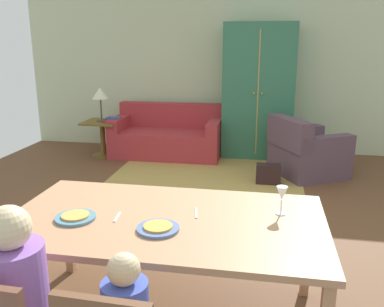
{
  "coord_description": "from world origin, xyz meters",
  "views": [
    {
      "loc": [
        0.67,
        -3.45,
        1.83
      ],
      "look_at": [
        0.03,
        0.08,
        0.85
      ],
      "focal_mm": 38.82,
      "sensor_mm": 36.0,
      "label": 1
    }
  ],
  "objects_px": {
    "plate_near_man": "(76,218)",
    "wine_glass": "(282,195)",
    "plate_near_child": "(158,229)",
    "book_lower": "(110,121)",
    "armchair": "(306,153)",
    "couch": "(168,137)",
    "armoire": "(258,91)",
    "side_table": "(102,133)",
    "table_lamp": "(100,94)",
    "handbag": "(268,174)",
    "book_upper": "(114,118)",
    "dining_table": "(166,226)"
  },
  "relations": [
    {
      "from": "plate_near_child",
      "to": "armchair",
      "type": "relative_size",
      "value": 0.21
    },
    {
      "from": "wine_glass",
      "to": "couch",
      "type": "bearing_deg",
      "value": 113.19
    },
    {
      "from": "dining_table",
      "to": "book_upper",
      "type": "height_order",
      "value": "dining_table"
    },
    {
      "from": "couch",
      "to": "handbag",
      "type": "distance_m",
      "value": 2.01
    },
    {
      "from": "plate_near_child",
      "to": "handbag",
      "type": "bearing_deg",
      "value": 78.21
    },
    {
      "from": "table_lamp",
      "to": "book_lower",
      "type": "bearing_deg",
      "value": -16.18
    },
    {
      "from": "plate_near_child",
      "to": "side_table",
      "type": "bearing_deg",
      "value": 116.29
    },
    {
      "from": "dining_table",
      "to": "armchair",
      "type": "bearing_deg",
      "value": 71.37
    },
    {
      "from": "armoire",
      "to": "side_table",
      "type": "distance_m",
      "value": 2.59
    },
    {
      "from": "plate_near_man",
      "to": "handbag",
      "type": "relative_size",
      "value": 0.78
    },
    {
      "from": "couch",
      "to": "armchair",
      "type": "distance_m",
      "value": 2.25
    },
    {
      "from": "plate_near_man",
      "to": "armchair",
      "type": "distance_m",
      "value": 3.97
    },
    {
      "from": "plate_near_man",
      "to": "side_table",
      "type": "bearing_deg",
      "value": 110.08
    },
    {
      "from": "plate_near_man",
      "to": "plate_near_child",
      "type": "relative_size",
      "value": 1.0
    },
    {
      "from": "dining_table",
      "to": "plate_near_child",
      "type": "bearing_deg",
      "value": -90.0
    },
    {
      "from": "wine_glass",
      "to": "side_table",
      "type": "relative_size",
      "value": 0.32
    },
    {
      "from": "couch",
      "to": "table_lamp",
      "type": "height_order",
      "value": "table_lamp"
    },
    {
      "from": "book_lower",
      "to": "book_upper",
      "type": "height_order",
      "value": "book_upper"
    },
    {
      "from": "plate_near_child",
      "to": "armoire",
      "type": "distance_m",
      "value": 4.55
    },
    {
      "from": "plate_near_child",
      "to": "table_lamp",
      "type": "distance_m",
      "value": 4.52
    },
    {
      "from": "book_lower",
      "to": "handbag",
      "type": "height_order",
      "value": "book_lower"
    },
    {
      "from": "dining_table",
      "to": "armoire",
      "type": "relative_size",
      "value": 0.94
    },
    {
      "from": "armchair",
      "to": "book_lower",
      "type": "height_order",
      "value": "armchair"
    },
    {
      "from": "plate_near_child",
      "to": "book_lower",
      "type": "bearing_deg",
      "value": 114.64
    },
    {
      "from": "dining_table",
      "to": "armoire",
      "type": "xyz_separation_m",
      "value": [
        0.45,
        4.34,
        0.35
      ]
    },
    {
      "from": "couch",
      "to": "table_lamp",
      "type": "xyz_separation_m",
      "value": [
        -1.02,
        -0.26,
        0.71
      ]
    },
    {
      "from": "plate_near_child",
      "to": "book_upper",
      "type": "bearing_deg",
      "value": 113.91
    },
    {
      "from": "wine_glass",
      "to": "couch",
      "type": "height_order",
      "value": "wine_glass"
    },
    {
      "from": "dining_table",
      "to": "book_lower",
      "type": "distance_m",
      "value": 4.24
    },
    {
      "from": "couch",
      "to": "armoire",
      "type": "distance_m",
      "value": 1.63
    },
    {
      "from": "book_lower",
      "to": "armchair",
      "type": "bearing_deg",
      "value": -7.21
    },
    {
      "from": "plate_near_child",
      "to": "armoire",
      "type": "relative_size",
      "value": 0.12
    },
    {
      "from": "couch",
      "to": "book_upper",
      "type": "relative_size",
      "value": 7.93
    },
    {
      "from": "plate_near_man",
      "to": "wine_glass",
      "type": "xyz_separation_m",
      "value": [
        1.25,
        0.3,
        0.12
      ]
    },
    {
      "from": "dining_table",
      "to": "table_lamp",
      "type": "distance_m",
      "value": 4.36
    },
    {
      "from": "plate_near_child",
      "to": "couch",
      "type": "xyz_separation_m",
      "value": [
        -0.98,
        4.3,
        -0.47
      ]
    },
    {
      "from": "armchair",
      "to": "plate_near_man",
      "type": "bearing_deg",
      "value": -115.55
    },
    {
      "from": "dining_table",
      "to": "armoire",
      "type": "height_order",
      "value": "armoire"
    },
    {
      "from": "plate_near_man",
      "to": "armchair",
      "type": "bearing_deg",
      "value": 64.45
    },
    {
      "from": "wine_glass",
      "to": "side_table",
      "type": "distance_m",
      "value": 4.6
    },
    {
      "from": "armchair",
      "to": "handbag",
      "type": "distance_m",
      "value": 0.72
    },
    {
      "from": "table_lamp",
      "to": "armchair",
      "type": "bearing_deg",
      "value": -7.69
    },
    {
      "from": "armchair",
      "to": "side_table",
      "type": "relative_size",
      "value": 2.01
    },
    {
      "from": "plate_near_child",
      "to": "book_lower",
      "type": "relative_size",
      "value": 1.14
    },
    {
      "from": "side_table",
      "to": "plate_near_child",
      "type": "bearing_deg",
      "value": -63.71
    },
    {
      "from": "plate_near_child",
      "to": "book_upper",
      "type": "distance_m",
      "value": 4.48
    },
    {
      "from": "plate_near_man",
      "to": "side_table",
      "type": "height_order",
      "value": "plate_near_man"
    },
    {
      "from": "armoire",
      "to": "book_upper",
      "type": "bearing_deg",
      "value": -169.46
    },
    {
      "from": "side_table",
      "to": "plate_near_man",
      "type": "bearing_deg",
      "value": -69.92
    },
    {
      "from": "couch",
      "to": "armoire",
      "type": "bearing_deg",
      "value": 8.55
    }
  ]
}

